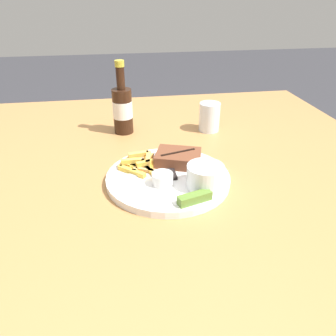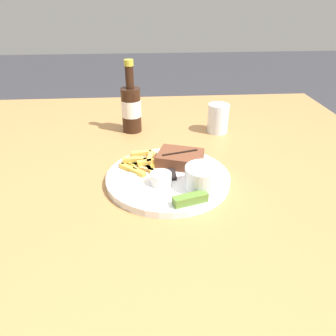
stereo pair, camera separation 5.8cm
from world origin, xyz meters
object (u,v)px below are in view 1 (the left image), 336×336
at_px(drinking_glass, 209,117).
at_px(pickle_spear, 195,198).
at_px(dinner_plate, 168,178).
at_px(coleslaw_cup, 205,175).
at_px(knife_utensil, 169,166).
at_px(fork_utensil, 135,175).
at_px(dipping_sauce_cup, 162,178).
at_px(beer_bottle, 123,108).
at_px(steak_portion, 178,158).

bearing_deg(drinking_glass, pickle_spear, -109.13).
bearing_deg(dinner_plate, coleslaw_cup, -40.73).
relative_size(pickle_spear, knife_utensil, 0.48).
distance_m(dinner_plate, fork_utensil, 0.08).
xyz_separation_m(coleslaw_cup, dipping_sauce_cup, (-0.10, 0.03, -0.01)).
xyz_separation_m(coleslaw_cup, fork_utensil, (-0.16, 0.07, -0.03)).
bearing_deg(dinner_plate, beer_bottle, 105.99).
relative_size(coleslaw_cup, beer_bottle, 0.37).
bearing_deg(coleslaw_cup, pickle_spear, -123.15).
bearing_deg(dipping_sauce_cup, beer_bottle, 101.56).
relative_size(coleslaw_cup, dipping_sauce_cup, 1.71).
xyz_separation_m(beer_bottle, drinking_glass, (0.28, -0.03, -0.04)).
relative_size(beer_bottle, drinking_glass, 2.46).
distance_m(dipping_sauce_cup, knife_utensil, 0.08).
height_order(dipping_sauce_cup, pickle_spear, dipping_sauce_cup).
bearing_deg(coleslaw_cup, steak_portion, 108.18).
bearing_deg(coleslaw_cup, dinner_plate, 139.27).
bearing_deg(beer_bottle, knife_utensil, -70.32).
bearing_deg(steak_portion, dinner_plate, -121.73).
distance_m(dipping_sauce_cup, drinking_glass, 0.40).
xyz_separation_m(steak_portion, knife_utensil, (-0.03, -0.02, -0.01)).
relative_size(coleslaw_cup, knife_utensil, 0.52).
relative_size(dinner_plate, fork_utensil, 2.27).
height_order(dinner_plate, pickle_spear, pickle_spear).
xyz_separation_m(pickle_spear, knife_utensil, (-0.03, 0.16, -0.01)).
distance_m(steak_portion, beer_bottle, 0.31).
relative_size(steak_portion, fork_utensil, 1.01).
relative_size(pickle_spear, fork_utensil, 0.59).
distance_m(dipping_sauce_cup, pickle_spear, 0.10).
height_order(coleslaw_cup, dipping_sauce_cup, coleslaw_cup).
bearing_deg(drinking_glass, coleslaw_cup, -106.70).
distance_m(knife_utensil, drinking_glass, 0.32).
relative_size(dipping_sauce_cup, fork_utensil, 0.37).
bearing_deg(knife_utensil, dipping_sauce_cup, 158.12).
height_order(steak_portion, fork_utensil, steak_portion).
height_order(steak_portion, drinking_glass, drinking_glass).
relative_size(coleslaw_cup, drinking_glass, 0.91).
bearing_deg(knife_utensil, drinking_glass, -35.06).
distance_m(pickle_spear, fork_utensil, 0.18).
xyz_separation_m(dinner_plate, steak_portion, (0.04, 0.06, 0.02)).
distance_m(dinner_plate, pickle_spear, 0.13).
relative_size(dinner_plate, steak_portion, 2.25).
distance_m(steak_portion, drinking_glass, 0.29).
xyz_separation_m(steak_portion, dipping_sauce_cup, (-0.05, -0.10, 0.00)).
height_order(dinner_plate, beer_bottle, beer_bottle).
bearing_deg(drinking_glass, beer_bottle, 174.09).
distance_m(coleslaw_cup, knife_utensil, 0.13).
height_order(pickle_spear, drinking_glass, drinking_glass).
xyz_separation_m(pickle_spear, drinking_glass, (0.15, 0.43, 0.02)).
xyz_separation_m(dipping_sauce_cup, pickle_spear, (0.06, -0.08, -0.01)).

